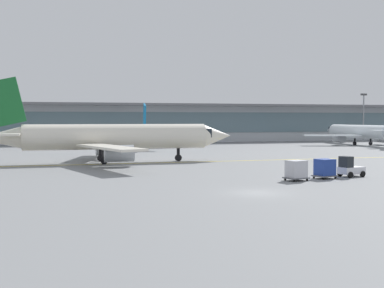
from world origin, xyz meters
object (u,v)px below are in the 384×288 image
Objects in this scene: baggage_tug at (350,168)px; apron_light_mast_1 at (363,115)px; cargo_dolly_lead at (325,168)px; gate_airplane_1 at (140,135)px; taxiing_regional_jet at (114,138)px; cargo_dolly_trailing at (296,170)px; gate_airplane_2 at (359,132)px.

apron_light_mast_1 reaches higher than baggage_tug.
baggage_tug reaches higher than cargo_dolly_lead.
gate_airplane_1 is 2.11× the size of apron_light_mast_1.
apron_light_mast_1 is (54.13, 71.79, 5.89)m from cargo_dolly_lead.
taxiing_regional_jet reaches higher than cargo_dolly_lead.
cargo_dolly_lead is at bearing -0.00° from cargo_dolly_trailing.
gate_airplane_1 reaches higher than cargo_dolly_lead.
taxiing_regional_jet is (-58.88, -30.57, 0.44)m from gate_airplane_2.
taxiing_regional_jet is 14.16× the size of cargo_dolly_trailing.
taxiing_regional_jet is 14.16× the size of cargo_dolly_lead.
gate_airplane_2 reaches higher than cargo_dolly_trailing.
taxiing_regional_jet reaches higher than gate_airplane_2.
baggage_tug is (11.68, -56.60, -1.73)m from gate_airplane_1.
gate_airplane_1 is 57.82m from baggage_tug.
apron_light_mast_1 reaches higher than cargo_dolly_trailing.
baggage_tug is (21.06, -23.16, -2.48)m from taxiing_regional_jet.
taxiing_regional_jet reaches higher than baggage_tug.
cargo_dolly_lead is at bearing -127.02° from apron_light_mast_1.
gate_airplane_1 is 0.90× the size of gate_airplane_2.
cargo_dolly_trailing is (14.28, -24.60, -2.32)m from taxiing_regional_jet.
cargo_dolly_trailing is at bearing -59.82° from taxiing_regional_jet.
gate_airplane_2 is at bearing 42.83° from baggage_tug.
baggage_tug is at bearing -0.00° from cargo_dolly_trailing.
taxiing_regional_jet reaches higher than cargo_dolly_trailing.
gate_airplane_2 is 66.34m from taxiing_regional_jet.
apron_light_mast_1 is (57.64, 72.54, 5.89)m from cargo_dolly_trailing.
apron_light_mast_1 is at bearing 40.95° from cargo_dolly_lead.
cargo_dolly_trailing is (4.90, -58.04, -1.57)m from gate_airplane_1.
gate_airplane_1 is 34.74m from taxiing_regional_jet.
cargo_dolly_lead is 90.11m from apron_light_mast_1.
gate_airplane_2 reaches higher than gate_airplane_1.
gate_airplane_2 is 0.87× the size of taxiing_regional_jet.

